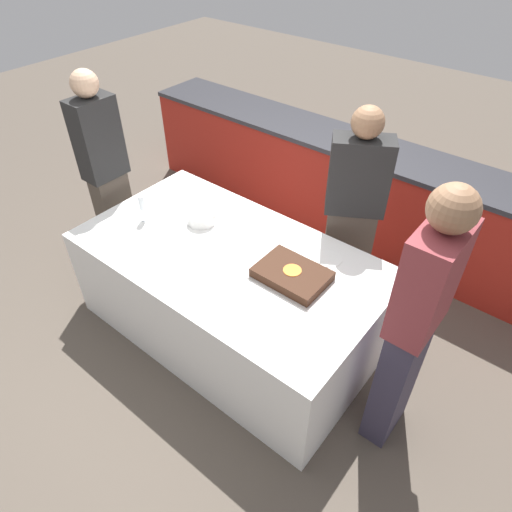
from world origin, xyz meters
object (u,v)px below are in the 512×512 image
Objects in this scene: person_seated_left at (106,174)px; person_seated_right at (414,327)px; plate_stack at (202,218)px; wine_glass at (142,204)px; person_cutting_cake at (353,213)px; cake at (292,274)px.

person_seated_right reaches higher than person_seated_left.
plate_stack is 0.12× the size of person_seated_right.
plate_stack is 1.02× the size of wine_glass.
cake is at bearing 59.63° from person_cutting_cake.
wine_glass is (-1.21, -0.16, 0.10)m from cake.
person_seated_right is (0.80, -0.07, 0.14)m from cake.
person_cutting_cake is 1.92m from person_seated_left.
person_seated_left reaches higher than cake.
person_cutting_cake is 0.92× the size of person_seated_right.
cake is 1.74m from person_seated_left.
cake is at bearing -94.70° from person_seated_right.
person_seated_left is 2.54m from person_seated_right.
person_seated_left is (-1.74, -0.80, 0.04)m from person_cutting_cake.
person_seated_left reaches higher than person_cutting_cake.
cake is 2.35× the size of plate_stack.
person_seated_left is (-1.74, -0.07, 0.11)m from cake.
cake is 0.27× the size of person_seated_right.
person_seated_left is (-0.89, -0.14, 0.10)m from plate_stack.
person_cutting_cake is (1.21, 0.90, -0.04)m from wine_glass.
wine_glass is at bearing -100.03° from person_seated_left.
wine_glass is 0.12× the size of person_cutting_cake.
person_cutting_cake is at bearing -65.20° from person_seated_left.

